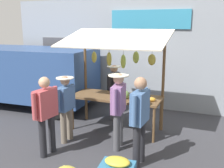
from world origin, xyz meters
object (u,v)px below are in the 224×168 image
at_px(market_stall, 118,70).
at_px(shopper_with_shopping_bag, 46,111).
at_px(shopper_in_grey_tee, 118,105).
at_px(shopper_in_striped_shirt, 66,104).
at_px(shopper_with_ponytail, 140,115).
at_px(parked_van, 22,72).
at_px(vendor_with_sunhat, 114,88).

xyz_separation_m(market_stall, shopper_with_shopping_bag, (0.87, 1.77, -0.60)).
distance_m(shopper_in_grey_tee, shopper_in_striped_shirt, 1.22).
bearing_deg(shopper_with_shopping_bag, shopper_in_grey_tee, -49.67).
height_order(shopper_with_ponytail, shopper_with_shopping_bag, shopper_with_ponytail).
relative_size(shopper_in_grey_tee, shopper_with_ponytail, 0.97).
height_order(shopper_in_grey_tee, parked_van, parked_van).
bearing_deg(parked_van, vendor_with_sunhat, 176.06).
xyz_separation_m(market_stall, parked_van, (3.61, -0.78, -0.42)).
height_order(shopper_in_striped_shirt, shopper_with_ponytail, shopper_with_ponytail).
bearing_deg(shopper_with_ponytail, vendor_with_sunhat, 35.37).
height_order(shopper_in_striped_shirt, parked_van, parked_van).
bearing_deg(shopper_in_striped_shirt, vendor_with_sunhat, -12.04).
distance_m(market_stall, shopper_in_striped_shirt, 1.51).
height_order(vendor_with_sunhat, shopper_in_striped_shirt, vendor_with_sunhat).
xyz_separation_m(market_stall, shopper_in_grey_tee, (-0.36, 0.96, -0.57)).
relative_size(shopper_with_shopping_bag, parked_van, 0.36).
height_order(market_stall, shopper_with_shopping_bag, market_stall).
bearing_deg(market_stall, shopper_with_shopping_bag, 63.75).
bearing_deg(vendor_with_sunhat, shopper_in_grey_tee, 24.90).
bearing_deg(shopper_in_grey_tee, shopper_in_striped_shirt, 88.47).
relative_size(vendor_with_sunhat, parked_van, 0.34).
xyz_separation_m(market_stall, shopper_with_ponytail, (-0.97, 1.45, -0.55)).
height_order(shopper_in_grey_tee, shopper_with_shopping_bag, shopper_in_grey_tee).
distance_m(shopper_in_striped_shirt, parked_van, 3.33).
bearing_deg(shopper_with_shopping_bag, market_stall, -19.03).
xyz_separation_m(shopper_in_grey_tee, shopper_in_striped_shirt, (1.21, 0.10, -0.09)).
height_order(market_stall, shopper_in_grey_tee, market_stall).
relative_size(market_stall, shopper_in_striped_shirt, 1.65).
bearing_deg(vendor_with_sunhat, shopper_with_shopping_bag, -10.24).
height_order(shopper_in_grey_tee, shopper_in_striped_shirt, shopper_in_grey_tee).
xyz_separation_m(shopper_in_striped_shirt, shopper_with_ponytail, (-1.82, 0.39, 0.11)).
relative_size(shopper_in_striped_shirt, shopper_with_shopping_bag, 0.93).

